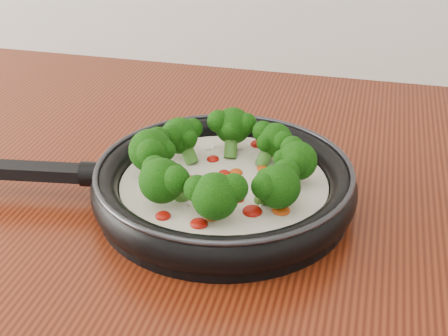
# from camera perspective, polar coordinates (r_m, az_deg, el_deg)

# --- Properties ---
(skillet) EXTENTS (0.50, 0.35, 0.09)m
(skillet) POSITION_cam_1_polar(r_m,az_deg,el_deg) (0.74, -0.30, -1.20)
(skillet) COLOR black
(skillet) RESTS_ON counter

